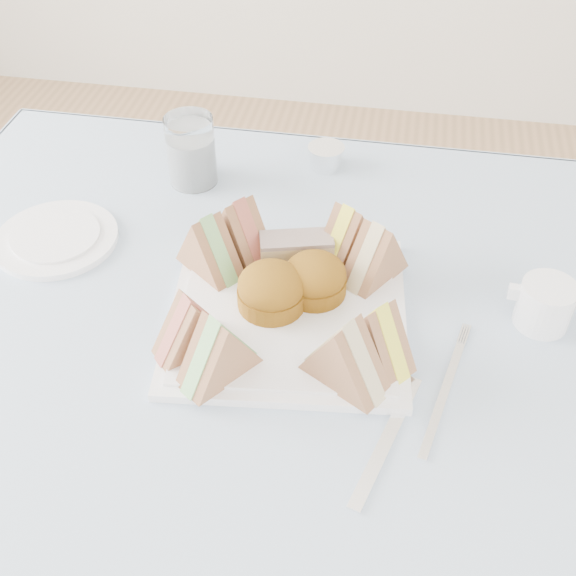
% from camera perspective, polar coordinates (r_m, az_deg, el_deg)
% --- Properties ---
extents(table, '(0.90, 0.90, 0.74)m').
position_cam_1_polar(table, '(1.21, -3.97, -16.72)').
color(table, brown).
rests_on(table, floor).
extents(tablecloth, '(1.02, 1.02, 0.01)m').
position_cam_1_polar(tablecloth, '(0.91, -5.08, -4.63)').
color(tablecloth, '#BED7F8').
rests_on(tablecloth, table).
extents(serving_plate, '(0.33, 0.33, 0.01)m').
position_cam_1_polar(serving_plate, '(0.93, 0.00, -1.99)').
color(serving_plate, white).
rests_on(serving_plate, tablecloth).
extents(sandwich_fl_a, '(0.10, 0.09, 0.08)m').
position_cam_1_polar(sandwich_fl_a, '(0.86, -7.71, -2.77)').
color(sandwich_fl_a, '#996842').
rests_on(sandwich_fl_a, serving_plate).
extents(sandwich_fl_b, '(0.10, 0.11, 0.09)m').
position_cam_1_polar(sandwich_fl_b, '(0.82, -5.56, -4.65)').
color(sandwich_fl_b, '#996842').
rests_on(sandwich_fl_b, serving_plate).
extents(sandwich_fr_a, '(0.10, 0.10, 0.08)m').
position_cam_1_polar(sandwich_fr_a, '(0.85, 7.16, -3.45)').
color(sandwich_fr_a, '#996842').
rests_on(sandwich_fr_a, serving_plate).
extents(sandwich_fr_b, '(0.11, 0.09, 0.09)m').
position_cam_1_polar(sandwich_fr_b, '(0.82, 4.58, -5.07)').
color(sandwich_fr_b, '#996842').
rests_on(sandwich_fr_b, serving_plate).
extents(sandwich_bl_a, '(0.11, 0.10, 0.09)m').
position_cam_1_polar(sandwich_bl_a, '(0.96, -6.30, 3.51)').
color(sandwich_bl_a, '#996842').
rests_on(sandwich_bl_a, serving_plate).
extents(sandwich_bl_b, '(0.11, 0.10, 0.09)m').
position_cam_1_polar(sandwich_bl_b, '(0.99, -3.79, 4.85)').
color(sandwich_bl_b, '#996842').
rests_on(sandwich_bl_b, serving_plate).
extents(sandwich_br_a, '(0.09, 0.11, 0.09)m').
position_cam_1_polar(sandwich_br_a, '(0.95, 6.96, 2.92)').
color(sandwich_br_a, '#996842').
rests_on(sandwich_br_a, serving_plate).
extents(sandwich_br_b, '(0.09, 0.11, 0.09)m').
position_cam_1_polar(sandwich_br_b, '(0.98, 4.68, 4.40)').
color(sandwich_br_b, '#996842').
rests_on(sandwich_br_b, serving_plate).
extents(scone_left, '(0.09, 0.09, 0.06)m').
position_cam_1_polar(scone_left, '(0.91, -1.33, -0.10)').
color(scone_left, '#946916').
rests_on(scone_left, serving_plate).
extents(scone_right, '(0.10, 0.10, 0.06)m').
position_cam_1_polar(scone_right, '(0.93, 2.12, 0.80)').
color(scone_right, '#946916').
rests_on(scone_right, serving_plate).
extents(pastry_slice, '(0.10, 0.06, 0.05)m').
position_cam_1_polar(pastry_slice, '(0.98, 0.68, 2.97)').
color(pastry_slice, '#D8B376').
rests_on(pastry_slice, serving_plate).
extents(side_plate, '(0.23, 0.23, 0.01)m').
position_cam_1_polar(side_plate, '(1.10, -17.83, 3.73)').
color(side_plate, white).
rests_on(side_plate, tablecloth).
extents(water_glass, '(0.09, 0.09, 0.11)m').
position_cam_1_polar(water_glass, '(1.15, -7.66, 10.71)').
color(water_glass, white).
rests_on(water_glass, tablecloth).
extents(tea_strainer, '(0.06, 0.06, 0.03)m').
position_cam_1_polar(tea_strainer, '(1.20, 3.01, 10.23)').
color(tea_strainer, white).
rests_on(tea_strainer, tablecloth).
extents(knife, '(0.07, 0.19, 0.00)m').
position_cam_1_polar(knife, '(0.82, 7.83, -11.78)').
color(knife, white).
rests_on(knife, tablecloth).
extents(fork, '(0.05, 0.18, 0.00)m').
position_cam_1_polar(fork, '(0.86, 12.11, -8.49)').
color(fork, white).
rests_on(fork, tablecloth).
extents(creamer_jug, '(0.08, 0.08, 0.06)m').
position_cam_1_polar(creamer_jug, '(0.96, 19.66, -1.25)').
color(creamer_jug, white).
rests_on(creamer_jug, tablecloth).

